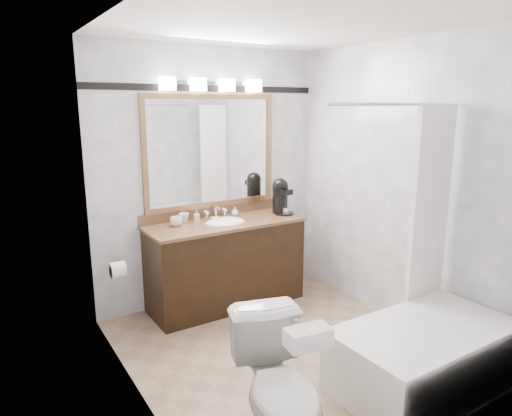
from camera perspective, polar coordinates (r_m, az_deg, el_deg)
name	(u,v)px	position (r m, az deg, el deg)	size (l,w,h in m)	color
room	(288,199)	(3.46, 4.06, 1.14)	(2.42, 2.62, 2.52)	#8C745F
vanity	(226,262)	(4.51, -3.80, -6.73)	(1.53, 0.58, 0.97)	black
mirror	(211,152)	(4.51, -5.62, 7.03)	(1.40, 0.04, 1.10)	olive
vanity_light_bar	(212,84)	(4.45, -5.48, 15.12)	(1.02, 0.14, 0.12)	silver
accent_stripe	(209,88)	(4.50, -5.86, 14.66)	(2.40, 0.01, 0.06)	black
bathtub	(425,347)	(3.57, 20.35, -15.94)	(1.30, 0.75, 1.96)	white
tp_roll	(118,270)	(3.72, -16.91, -7.37)	(0.12, 0.12, 0.11)	white
toilet	(280,390)	(2.76, 3.01, -21.75)	(0.43, 0.76, 0.77)	white
tissue_box	(308,337)	(2.37, 6.52, -15.74)	(0.23, 0.12, 0.09)	white
coffee_maker	(281,195)	(4.69, 3.11, 1.58)	(0.19, 0.24, 0.37)	black
cup_left	(176,221)	(4.28, -9.93, -1.67)	(0.11, 0.11, 0.09)	white
cup_right	(184,218)	(4.40, -8.99, -1.23)	(0.10, 0.10, 0.09)	white
soap_bottle_a	(197,216)	(4.42, -7.44, -0.99)	(0.05, 0.05, 0.11)	white
soap_bottle_b	(235,211)	(4.61, -2.64, -0.44)	(0.07, 0.07, 0.09)	white
soap_bar	(215,218)	(4.47, -5.13, -1.32)	(0.08, 0.05, 0.02)	beige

